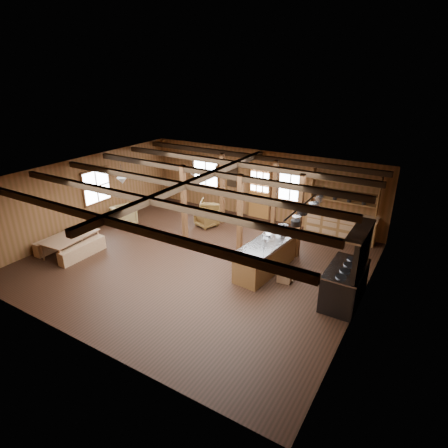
{
  "coord_description": "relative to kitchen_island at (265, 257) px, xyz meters",
  "views": [
    {
      "loc": [
        6.25,
        -8.66,
        5.81
      ],
      "look_at": [
        0.77,
        0.4,
        1.33
      ],
      "focal_mm": 30.0,
      "sensor_mm": 36.0,
      "label": 1
    }
  ],
  "objects": [
    {
      "name": "timber_posts",
      "position": [
        -1.6,
        1.48,
        0.92
      ],
      "size": [
        3.95,
        2.35,
        2.8
      ],
      "color": "#4E2F16",
      "rests_on": "floor"
    },
    {
      "name": "back_counter",
      "position": [
        1.28,
        3.61,
        0.12
      ],
      "size": [
        2.55,
        0.6,
        2.45
      ],
      "color": "brown",
      "rests_on": "floor"
    },
    {
      "name": "window_back_right",
      "position": [
        -0.82,
        3.86,
        1.12
      ],
      "size": [
        1.02,
        0.06,
        1.32
      ],
      "color": "white",
      "rests_on": "wall_back"
    },
    {
      "name": "window_left",
      "position": [
        -7.08,
        -0.1,
        1.12
      ],
      "size": [
        0.14,
        1.24,
        1.32
      ],
      "color": "white",
      "rests_on": "wall_back"
    },
    {
      "name": "pendant_lamps",
      "position": [
        -4.37,
        0.4,
        1.77
      ],
      "size": [
        1.86,
        2.36,
        0.66
      ],
      "color": "#29292C",
      "rests_on": "ceiling"
    },
    {
      "name": "armchair_a",
      "position": [
        -3.74,
        2.76,
        -0.08
      ],
      "size": [
        1.13,
        1.14,
        0.79
      ],
      "primitive_type": "imported",
      "rotation": [
        0.0,
        0.0,
        3.58
      ],
      "color": "brown",
      "rests_on": "floor"
    },
    {
      "name": "bench_wall",
      "position": [
        -6.77,
        -2.27,
        -0.25
      ],
      "size": [
        0.32,
        1.69,
        0.46
      ],
      "primitive_type": "cube",
      "color": "brown",
      "rests_on": "floor"
    },
    {
      "name": "step_stool",
      "position": [
        0.76,
        -0.29,
        -0.29
      ],
      "size": [
        0.47,
        0.36,
        0.39
      ],
      "primitive_type": "cube",
      "rotation": [
        0.0,
        0.0,
        0.11
      ],
      "color": "brown",
      "rests_on": "floor"
    },
    {
      "name": "counter_pot",
      "position": [
        0.04,
        1.0,
        0.56
      ],
      "size": [
        0.32,
        0.32,
        0.19
      ],
      "primitive_type": "cylinder",
      "color": "silver",
      "rests_on": "kitchen_island"
    },
    {
      "name": "kitchen_island",
      "position": [
        0.0,
        0.0,
        0.0
      ],
      "size": [
        1.12,
        2.57,
        1.2
      ],
      "rotation": [
        0.0,
        0.0,
        -0.1
      ],
      "color": "brown",
      "rests_on": "floor"
    },
    {
      "name": "pot_rack",
      "position": [
        1.2,
        -0.29,
        1.81
      ],
      "size": [
        0.41,
        3.0,
        0.44
      ],
      "color": "#29292C",
      "rests_on": "ceiling"
    },
    {
      "name": "back_door",
      "position": [
        -2.12,
        3.85,
        0.4
      ],
      "size": [
        1.02,
        0.08,
        2.15
      ],
      "color": "brown",
      "rests_on": "floor"
    },
    {
      "name": "notice_boards",
      "position": [
        -3.62,
        3.86,
        1.16
      ],
      "size": [
        1.08,
        0.03,
        0.9
      ],
      "color": "silver",
      "rests_on": "wall_back"
    },
    {
      "name": "room",
      "position": [
        -2.12,
        -0.6,
        0.92
      ],
      "size": [
        10.04,
        9.04,
        2.84
      ],
      "color": "black",
      "rests_on": "ground"
    },
    {
      "name": "window_back_left",
      "position": [
        -4.72,
        3.86,
        1.12
      ],
      "size": [
        1.32,
        0.06,
        1.32
      ],
      "color": "white",
      "rests_on": "wall_back"
    },
    {
      "name": "armchair_b",
      "position": [
        -3.46,
        1.99,
        -0.14
      ],
      "size": [
        0.93,
        0.94,
        0.68
      ],
      "primitive_type": "imported",
      "rotation": [
        0.0,
        0.0,
        2.82
      ],
      "color": "brown",
      "rests_on": "floor"
    },
    {
      "name": "bench_aisle",
      "position": [
        -5.52,
        -2.27,
        -0.25
      ],
      "size": [
        0.32,
        1.69,
        0.46
      ],
      "primitive_type": "cube",
      "color": "brown",
      "rests_on": "floor"
    },
    {
      "name": "commercial_range",
      "position": [
        2.52,
        -0.42,
        0.2
      ],
      "size": [
        0.89,
        1.74,
        2.15
      ],
      "color": "#29292C",
      "rests_on": "floor"
    },
    {
      "name": "bowl",
      "position": [
        -0.19,
        0.5,
        0.5
      ],
      "size": [
        0.31,
        0.31,
        0.07
      ],
      "primitive_type": "imported",
      "rotation": [
        0.0,
        0.0,
        0.08
      ],
      "color": "silver",
      "rests_on": "kitchen_island"
    },
    {
      "name": "ceiling_joists",
      "position": [
        -2.12,
        -0.42,
        2.2
      ],
      "size": [
        9.8,
        8.82,
        0.18
      ],
      "color": "black",
      "rests_on": "ceiling"
    },
    {
      "name": "armchair_c",
      "position": [
        -6.32,
        0.42,
        -0.1
      ],
      "size": [
        1.03,
        1.05,
        0.75
      ],
      "primitive_type": "imported",
      "rotation": [
        0.0,
        0.0,
        2.79
      ],
      "color": "olive",
      "rests_on": "floor"
    },
    {
      "name": "dining_table",
      "position": [
        -6.02,
        -2.27,
        -0.16
      ],
      "size": [
        1.14,
        1.86,
        0.63
      ],
      "primitive_type": "imported",
      "rotation": [
        0.0,
        0.0,
        1.65
      ],
      "color": "brown",
      "rests_on": "floor"
    }
  ]
}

